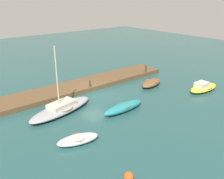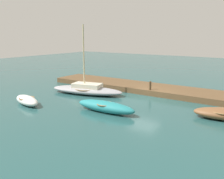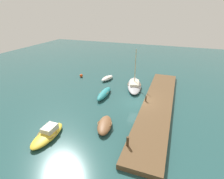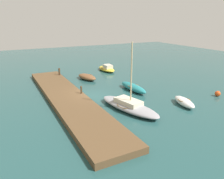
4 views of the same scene
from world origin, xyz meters
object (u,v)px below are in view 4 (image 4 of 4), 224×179
Objects in this scene: sailboat_grey at (129,105)px; rowboat_brown at (87,77)px; motorboat_yellow at (107,69)px; mooring_post_west at (59,72)px; rowboat_teal at (133,87)px; dinghy_white at (184,102)px; mooring_post_mid_west at (81,90)px; marker_buoy at (218,94)px.

sailboat_grey reaches higher than rowboat_brown.
mooring_post_west is (1.03, -7.62, 0.56)m from motorboat_yellow.
motorboat_yellow is 5.62m from rowboat_brown.
rowboat_teal is 1.43× the size of dinghy_white.
mooring_post_mid_west reaches higher than rowboat_brown.
rowboat_teal is 1.08× the size of motorboat_yellow.
dinghy_white is 4.97m from marker_buoy.
mooring_post_west is at bearing -138.48° from dinghy_white.
mooring_post_mid_west is (-6.35, -7.82, 0.52)m from dinghy_white.
marker_buoy is (1.23, 10.12, -0.13)m from sailboat_grey.
rowboat_teal is 8.85m from marker_buoy.
motorboat_yellow is 1.15× the size of rowboat_brown.
motorboat_yellow is 4.64× the size of mooring_post_west.
dinghy_white is (1.49, 5.16, -0.07)m from sailboat_grey.
marker_buoy is at bearing 48.61° from rowboat_teal.
sailboat_grey is 1.91× the size of rowboat_brown.
marker_buoy is at bearing 24.51° from rowboat_brown.
dinghy_white is (5.90, 1.85, -0.04)m from rowboat_teal.
motorboat_yellow is (-14.54, 4.96, -0.04)m from sailboat_grey.
motorboat_yellow is at bearing 168.96° from rowboat_teal.
rowboat_teal is at bearing 9.60° from rowboat_brown.
sailboat_grey reaches higher than motorboat_yellow.
sailboat_grey reaches higher than mooring_post_west.
mooring_post_west is 19.53m from marker_buoy.
dinghy_white is at bearing 7.07° from rowboat_brown.
sailboat_grey is 1.66× the size of motorboat_yellow.
mooring_post_mid_west is at bearing -39.06° from rowboat_brown.
sailboat_grey is at bearing -15.45° from rowboat_brown.
mooring_post_mid_west is 14.18m from marker_buoy.
motorboat_yellow is 12.33m from mooring_post_mid_west.
rowboat_brown is (3.29, -4.56, -0.02)m from motorboat_yellow.
mooring_post_west is at bearing -139.79° from rowboat_brown.
mooring_post_west reaches higher than rowboat_teal.
marker_buoy is at bearing 106.96° from dinghy_white.
marker_buoy is at bearing 64.51° from mooring_post_mid_west.
mooring_post_west is at bearing 177.61° from sailboat_grey.
motorboat_yellow is at bearing 97.69° from mooring_post_west.
mooring_post_west is 8.65m from mooring_post_mid_west.
mooring_post_mid_west reaches higher than motorboat_yellow.
rowboat_teal is 10.89m from mooring_post_west.
motorboat_yellow is (-10.13, 1.65, -0.00)m from rowboat_teal.
mooring_post_west is (-2.26, -3.07, 0.58)m from rowboat_brown.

